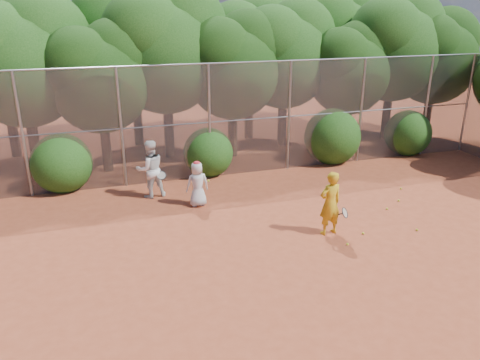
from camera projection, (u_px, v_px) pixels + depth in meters
name	position (u px, v px, depth m)	size (l,w,h in m)	color
ground	(307.00, 249.00, 11.88)	(80.00, 80.00, 0.00)	brown
fence_back	(234.00, 119.00, 16.49)	(20.05, 0.09, 4.03)	gray
tree_1	(23.00, 57.00, 16.08)	(4.64, 4.03, 6.35)	black
tree_2	(100.00, 73.00, 16.36)	(3.99, 3.47, 5.47)	black
tree_3	(166.00, 45.00, 17.69)	(4.89, 4.26, 6.70)	black
tree_4	(233.00, 62.00, 18.08)	(4.19, 3.64, 5.73)	black
tree_5	(285.00, 51.00, 19.40)	(4.51, 3.92, 6.17)	black
tree_6	(350.00, 66.00, 19.42)	(3.86, 3.36, 5.29)	black
tree_7	(395.00, 43.00, 20.39)	(4.77, 4.14, 6.53)	black
tree_8	(436.00, 53.00, 20.84)	(4.25, 3.70, 5.82)	black
tree_9	(0.00, 47.00, 17.79)	(4.83, 4.20, 6.62)	black
tree_10	(133.00, 36.00, 19.29)	(5.15, 4.48, 7.06)	black
tree_11	(250.00, 46.00, 20.51)	(4.64, 4.03, 6.35)	black
tree_12	(336.00, 35.00, 22.20)	(5.02, 4.37, 6.88)	black
bush_0	(61.00, 161.00, 15.45)	(2.00, 2.00, 2.00)	#194210
bush_1	(208.00, 150.00, 16.91)	(1.80, 1.80, 1.80)	#194210
bush_2	(332.00, 134.00, 18.26)	(2.20, 2.20, 2.20)	#194210
bush_3	(408.00, 131.00, 19.30)	(1.90, 1.90, 1.90)	#194210
player_yellow	(330.00, 203.00, 12.39)	(0.86, 0.62, 1.77)	gold
player_teen	(197.00, 184.00, 14.24)	(0.71, 0.48, 1.44)	silver
player_white	(150.00, 169.00, 14.84)	(1.01, 0.85, 1.88)	silver
ball_0	(417.00, 230.00, 12.83)	(0.07, 0.07, 0.07)	#CBD827
ball_1	(399.00, 201.00, 14.75)	(0.07, 0.07, 0.07)	#CBD827
ball_2	(363.00, 233.00, 12.63)	(0.07, 0.07, 0.07)	#CBD827
ball_3	(387.00, 209.00, 14.15)	(0.07, 0.07, 0.07)	#CBD827
ball_4	(347.00, 244.00, 12.06)	(0.07, 0.07, 0.07)	#CBD827
ball_5	(401.00, 189.00, 15.72)	(0.07, 0.07, 0.07)	#CBD827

